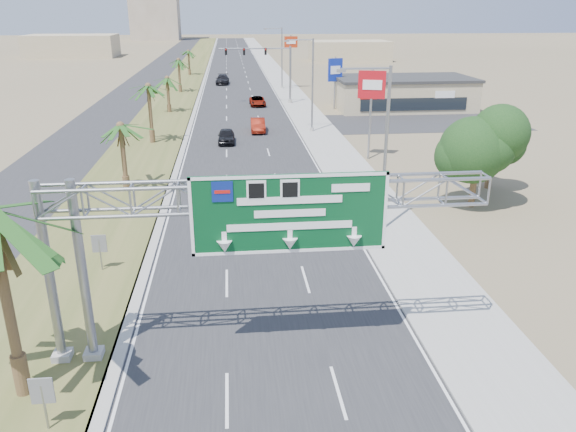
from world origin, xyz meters
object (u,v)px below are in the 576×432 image
(pole_sign_blue, at_px, (335,72))
(sign_gantry, at_px, (246,210))
(signal_mast, at_px, (276,69))
(car_far, at_px, (222,80))
(car_right_lane, at_px, (257,101))
(car_left_lane, at_px, (226,136))
(pole_sign_red_far, at_px, (291,46))
(store_building, at_px, (403,94))
(pole_sign_red_near, at_px, (372,89))
(car_mid_lane, at_px, (258,125))

(pole_sign_blue, bearing_deg, sign_gantry, -103.64)
(signal_mast, xyz_separation_m, car_far, (-7.88, 23.02, -4.04))
(signal_mast, xyz_separation_m, car_right_lane, (-2.80, -1.59, -4.21))
(car_left_lane, xyz_separation_m, pole_sign_blue, (14.67, 19.15, 4.30))
(signal_mast, distance_m, pole_sign_red_far, 16.44)
(pole_sign_red_far, bearing_deg, signal_mast, -103.58)
(store_building, bearing_deg, car_left_lane, -142.20)
(car_right_lane, height_order, car_far, car_far)
(sign_gantry, distance_m, pole_sign_blue, 58.26)
(sign_gantry, bearing_deg, store_building, 67.64)
(sign_gantry, relative_size, pole_sign_blue, 2.41)
(sign_gantry, distance_m, car_far, 85.25)
(signal_mast, relative_size, pole_sign_red_near, 1.27)
(car_left_lane, height_order, car_mid_lane, car_mid_lane)
(car_right_lane, distance_m, car_far, 25.13)
(pole_sign_red_near, relative_size, pole_sign_blue, 1.17)
(signal_mast, relative_size, car_far, 1.84)
(signal_mast, distance_m, car_left_lane, 25.94)
(car_left_lane, xyz_separation_m, pole_sign_red_far, (11.00, 40.44, 6.24))
(car_right_lane, distance_m, pole_sign_red_far, 19.69)
(pole_sign_blue, bearing_deg, car_right_lane, 159.50)
(car_far, height_order, pole_sign_blue, pole_sign_blue)
(car_left_lane, bearing_deg, car_mid_lane, 57.16)
(car_mid_lane, bearing_deg, signal_mast, 80.13)
(car_right_lane, bearing_deg, pole_sign_blue, -21.69)
(car_left_lane, bearing_deg, car_right_lane, 79.87)
(sign_gantry, bearing_deg, car_left_lane, 91.43)
(store_building, bearing_deg, car_mid_lane, -146.98)
(sign_gantry, height_order, pole_sign_blue, sign_gantry)
(sign_gantry, xyz_separation_m, pole_sign_red_near, (12.01, 29.69, 0.23))
(car_far, bearing_deg, pole_sign_blue, -58.87)
(signal_mast, bearing_deg, pole_sign_blue, -35.95)
(car_far, relative_size, pole_sign_blue, 0.81)
(store_building, bearing_deg, car_far, 130.43)
(signal_mast, relative_size, car_mid_lane, 2.29)
(sign_gantry, distance_m, car_left_lane, 37.85)
(sign_gantry, relative_size, car_mid_lane, 3.73)
(sign_gantry, bearing_deg, car_right_lane, 86.75)
(car_mid_lane, relative_size, pole_sign_blue, 0.65)
(sign_gantry, height_order, car_left_lane, sign_gantry)
(pole_sign_red_near, height_order, pole_sign_red_far, pole_sign_red_far)
(pole_sign_red_near, xyz_separation_m, pole_sign_blue, (1.73, 26.92, -1.28))
(car_left_lane, bearing_deg, car_far, 91.49)
(car_right_lane, relative_size, pole_sign_red_near, 0.57)
(store_building, distance_m, car_mid_lane, 24.48)
(signal_mast, height_order, pole_sign_red_near, pole_sign_red_near)
(store_building, relative_size, pole_sign_red_far, 2.05)
(signal_mast, bearing_deg, pole_sign_red_near, -79.88)
(pole_sign_red_far, bearing_deg, pole_sign_blue, -80.21)
(car_left_lane, height_order, car_right_lane, car_left_lane)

